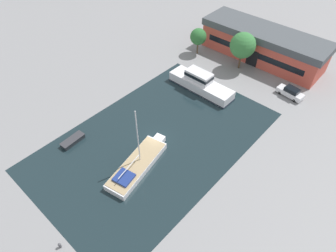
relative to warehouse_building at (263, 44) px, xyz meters
name	(u,v)px	position (x,y,z in m)	size (l,w,h in m)	color
ground_plane	(156,140)	(0.24, -32.01, -3.14)	(440.00, 440.00, 0.00)	gray
water_canal	(156,140)	(0.24, -32.01, -3.14)	(23.32, 37.20, 0.01)	#19282D
warehouse_building	(263,44)	(0.00, 0.00, 0.00)	(25.74, 8.49, 6.22)	#C64C3D
quay_tree_near_building	(243,45)	(-1.23, -6.34, 1.87)	(4.96, 4.96, 7.50)	brown
quay_tree_by_water	(198,37)	(-10.97, -7.56, 0.70)	(3.40, 3.40, 5.56)	brown
parked_car	(291,92)	(10.59, -7.98, -2.24)	(4.93, 2.31, 1.82)	silver
sailboat_moored	(138,165)	(2.01, -37.55, -2.56)	(5.40, 12.14, 10.14)	white
motor_cruiser	(200,83)	(-2.63, -17.24, -1.84)	(12.73, 3.50, 3.57)	white
small_dinghy	(73,141)	(-8.85, -40.92, -2.78)	(1.71, 3.91, 0.71)	#23282D
mooring_bollard	(60,245)	(3.80, -51.50, -2.70)	(0.34, 0.34, 0.82)	#47474C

